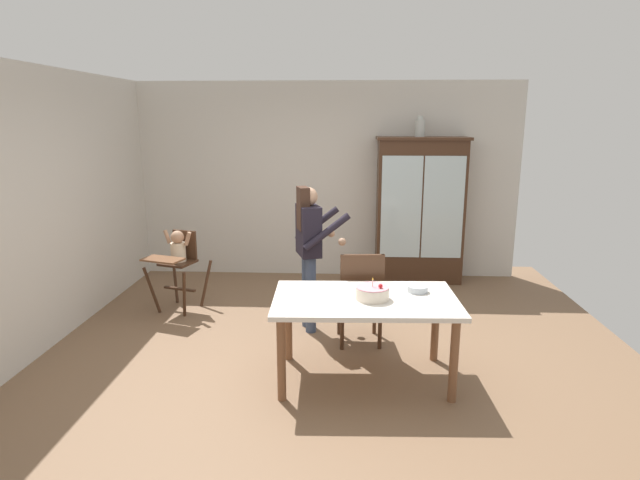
{
  "coord_description": "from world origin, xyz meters",
  "views": [
    {
      "loc": [
        0.3,
        -4.63,
        2.2
      ],
      "look_at": [
        0.02,
        0.7,
        0.95
      ],
      "focal_mm": 29.13,
      "sensor_mm": 36.0,
      "label": 1
    }
  ],
  "objects": [
    {
      "name": "high_chair_with_toddler",
      "position": [
        -1.65,
        1.08,
        0.65
      ],
      "size": [
        0.72,
        0.8,
        0.95
      ],
      "rotation": [
        0.0,
        0.0,
        -0.31
      ],
      "color": "#422819",
      "rests_on": "ground_plane"
    },
    {
      "name": "birthday_cake",
      "position": [
        0.52,
        -0.53,
        0.79
      ],
      "size": [
        0.28,
        0.28,
        0.19
      ],
      "color": "beige",
      "rests_on": "dining_table"
    },
    {
      "name": "dining_chair_far_side",
      "position": [
        0.44,
        0.18,
        0.56
      ],
      "size": [
        0.48,
        0.48,
        0.96
      ],
      "rotation": [
        0.0,
        0.0,
        3.23
      ],
      "color": "#422819",
      "rests_on": "ground_plane"
    },
    {
      "name": "adult_person",
      "position": [
        -0.08,
        0.58,
        0.97
      ],
      "size": [
        0.61,
        0.6,
        1.53
      ],
      "rotation": [
        0.0,
        0.0,
        1.88
      ],
      "color": "#3D4C6B",
      "rests_on": "ground_plane"
    },
    {
      "name": "dining_table",
      "position": [
        0.46,
        -0.49,
        0.65
      ],
      "size": [
        1.57,
        0.97,
        0.74
      ],
      "color": "silver",
      "rests_on": "ground_plane"
    },
    {
      "name": "ground_plane",
      "position": [
        0.0,
        0.0,
        0.0
      ],
      "size": [
        6.24,
        6.24,
        0.0
      ],
      "primitive_type": "plane",
      "color": "brown"
    },
    {
      "name": "china_cabinet",
      "position": [
        1.29,
        2.37,
        0.99
      ],
      "size": [
        1.21,
        0.48,
        1.97
      ],
      "color": "#422819",
      "rests_on": "ground_plane"
    },
    {
      "name": "wall_back",
      "position": [
        0.0,
        2.63,
        1.35
      ],
      "size": [
        5.32,
        0.06,
        2.7
      ],
      "primitive_type": "cube",
      "color": "beige",
      "rests_on": "ground_plane"
    },
    {
      "name": "serving_bowl",
      "position": [
        0.92,
        -0.32,
        0.77
      ],
      "size": [
        0.18,
        0.18,
        0.05
      ],
      "primitive_type": "cylinder",
      "color": "#B2BCC6",
      "rests_on": "dining_table"
    },
    {
      "name": "wall_left",
      "position": [
        -2.63,
        0.0,
        1.35
      ],
      "size": [
        0.06,
        5.32,
        2.7
      ],
      "primitive_type": "cube",
      "color": "beige",
      "rests_on": "ground_plane"
    },
    {
      "name": "ceramic_vase",
      "position": [
        1.24,
        2.37,
        2.09
      ],
      "size": [
        0.13,
        0.13,
        0.27
      ],
      "color": "#B2B7B2",
      "rests_on": "china_cabinet"
    }
  ]
}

